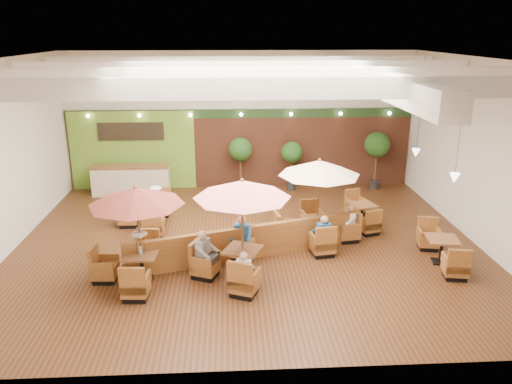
{
  "coord_description": "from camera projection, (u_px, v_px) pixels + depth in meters",
  "views": [
    {
      "loc": [
        -0.53,
        -14.08,
        6.28
      ],
      "look_at": [
        0.3,
        0.5,
        1.5
      ],
      "focal_mm": 35.0,
      "sensor_mm": 36.0,
      "label": 1
    }
  ],
  "objects": [
    {
      "name": "booth_divider",
      "position": [
        248.0,
        243.0,
        14.22
      ],
      "size": [
        6.76,
        2.3,
        0.97
      ],
      "primitive_type": "cube",
      "rotation": [
        0.0,
        0.0,
        0.31
      ],
      "color": "brown",
      "rests_on": "ground"
    },
    {
      "name": "table_1",
      "position": [
        240.0,
        207.0,
        12.73
      ],
      "size": [
        2.68,
        2.84,
        2.72
      ],
      "rotation": [
        0.0,
        0.0,
        -0.4
      ],
      "color": "brown",
      "rests_on": "ground"
    },
    {
      "name": "diner_2",
      "position": [
        205.0,
        250.0,
        13.05
      ],
      "size": [
        0.45,
        0.48,
        0.86
      ],
      "rotation": [
        0.0,
        0.0,
        4.27
      ],
      "color": "gray",
      "rests_on": "ground"
    },
    {
      "name": "service_counter",
      "position": [
        131.0,
        180.0,
        19.77
      ],
      "size": [
        3.0,
        0.75,
        1.18
      ],
      "color": "beige",
      "rests_on": "ground"
    },
    {
      "name": "table_0",
      "position": [
        135.0,
        213.0,
        12.55
      ],
      "size": [
        2.49,
        2.57,
        2.61
      ],
      "rotation": [
        0.0,
        0.0,
        -0.06
      ],
      "color": "brown",
      "rests_on": "ground"
    },
    {
      "name": "table_4",
      "position": [
        441.0,
        251.0,
        14.01
      ],
      "size": [
        0.96,
        2.55,
        0.92
      ],
      "rotation": [
        0.0,
        0.0,
        -0.17
      ],
      "color": "brown",
      "rests_on": "ground"
    },
    {
      "name": "diner_1",
      "position": [
        242.0,
        234.0,
        14.04
      ],
      "size": [
        0.46,
        0.4,
        0.85
      ],
      "rotation": [
        0.0,
        0.0,
        2.91
      ],
      "color": "#225893",
      "rests_on": "ground"
    },
    {
      "name": "room",
      "position": [
        253.0,
        119.0,
        15.38
      ],
      "size": [
        14.04,
        14.0,
        5.52
      ],
      "color": "#381E0F",
      "rests_on": "ground"
    },
    {
      "name": "topiary_1",
      "position": [
        292.0,
        154.0,
        20.02
      ],
      "size": [
        0.86,
        0.86,
        2.01
      ],
      "color": "black",
      "rests_on": "ground"
    },
    {
      "name": "table_2",
      "position": [
        319.0,
        186.0,
        14.94
      ],
      "size": [
        2.67,
        2.67,
        2.66
      ],
      "rotation": [
        0.0,
        0.0,
        0.15
      ],
      "color": "brown",
      "rests_on": "ground"
    },
    {
      "name": "table_3",
      "position": [
        150.0,
        213.0,
        16.61
      ],
      "size": [
        1.7,
        2.54,
        1.54
      ],
      "rotation": [
        0.0,
        0.0,
        -0.0
      ],
      "color": "brown",
      "rests_on": "ground"
    },
    {
      "name": "table_5",
      "position": [
        362.0,
        214.0,
        16.82
      ],
      "size": [
        0.98,
        2.48,
        0.88
      ],
      "rotation": [
        0.0,
        0.0,
        0.29
      ],
      "color": "brown",
      "rests_on": "ground"
    },
    {
      "name": "diner_0",
      "position": [
        244.0,
        268.0,
        12.17
      ],
      "size": [
        0.39,
        0.34,
        0.72
      ],
      "rotation": [
        0.0,
        0.0,
        -0.24
      ],
      "color": "white",
      "rests_on": "ground"
    },
    {
      "name": "diner_3",
      "position": [
        323.0,
        231.0,
        14.34
      ],
      "size": [
        0.41,
        0.35,
        0.78
      ],
      "rotation": [
        0.0,
        0.0,
        0.16
      ],
      "color": "#225893",
      "rests_on": "ground"
    },
    {
      "name": "topiary_0",
      "position": [
        240.0,
        152.0,
        19.86
      ],
      "size": [
        0.94,
        0.94,
        2.19
      ],
      "color": "black",
      "rests_on": "ground"
    },
    {
      "name": "diner_4",
      "position": [
        349.0,
        219.0,
        15.33
      ],
      "size": [
        0.35,
        0.39,
        0.71
      ],
      "rotation": [
        0.0,
        0.0,
        1.89
      ],
      "color": "white",
      "rests_on": "ground"
    },
    {
      "name": "topiary_2",
      "position": [
        377.0,
        147.0,
        20.12
      ],
      "size": [
        1.01,
        1.01,
        2.35
      ],
      "color": "black",
      "rests_on": "ground"
    }
  ]
}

